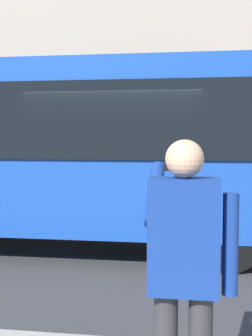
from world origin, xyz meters
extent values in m
plane|color=#38383A|center=(0.00, 0.00, 0.00)|extent=(60.00, 60.00, 0.00)
cube|color=#A89E8E|center=(0.00, -6.80, 6.00)|extent=(28.00, 0.80, 12.00)
cube|color=#1947AD|center=(1.39, -0.21, 1.70)|extent=(9.00, 2.50, 2.60)
cube|color=black|center=(1.39, 1.05, 2.10)|extent=(7.60, 0.06, 1.10)
cylinder|color=black|center=(-1.61, -1.31, 0.50)|extent=(1.00, 0.28, 1.00)
cylinder|color=black|center=(-1.61, 0.89, 0.50)|extent=(1.00, 0.28, 1.00)
cube|color=navy|center=(-1.10, 4.66, 1.30)|extent=(0.40, 0.24, 0.66)
sphere|color=#D8A884|center=(-1.10, 4.66, 1.74)|extent=(0.22, 0.22, 0.22)
cylinder|color=navy|center=(-1.36, 4.66, 1.26)|extent=(0.09, 0.09, 0.58)
cylinder|color=navy|center=(-0.92, 4.50, 1.52)|extent=(0.09, 0.48, 0.37)
cube|color=black|center=(-1.00, 4.36, 1.72)|extent=(0.07, 0.01, 0.14)
camera|label=1|loc=(-1.16, 7.24, 1.86)|focal=48.72mm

